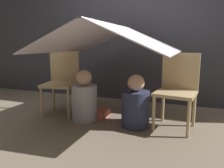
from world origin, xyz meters
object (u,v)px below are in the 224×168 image
at_px(chair_right, 177,87).
at_px(person_second, 136,105).
at_px(person_front, 85,100).
at_px(chair_left, 62,79).

distance_m(chair_right, person_second, 0.53).
relative_size(chair_right, person_front, 1.33).
height_order(chair_left, person_second, chair_left).
relative_size(chair_left, person_second, 1.39).
height_order(chair_left, person_front, chair_left).
xyz_separation_m(chair_left, person_front, (0.45, -0.19, -0.20)).
xyz_separation_m(chair_right, person_front, (-1.11, -0.19, -0.20)).
bearing_deg(person_front, person_second, 1.95).
relative_size(chair_left, person_front, 1.33).
bearing_deg(chair_right, person_front, -162.27).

